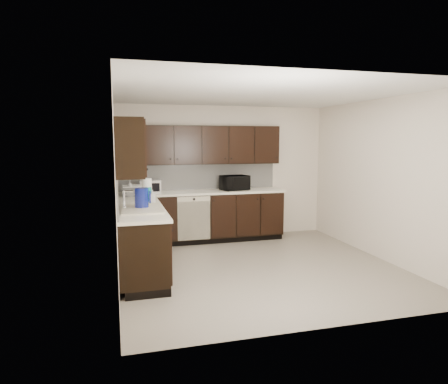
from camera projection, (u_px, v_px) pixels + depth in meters
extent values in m
plane|color=gray|center=(259.00, 267.00, 5.90)|extent=(4.00, 4.00, 0.00)
plane|color=white|center=(261.00, 94.00, 5.57)|extent=(4.00, 4.00, 0.00)
cube|color=beige|center=(224.00, 172.00, 7.65)|extent=(4.00, 0.02, 2.50)
cube|color=beige|center=(116.00, 187.00, 5.22)|extent=(0.02, 4.00, 2.50)
cube|color=beige|center=(380.00, 179.00, 6.25)|extent=(0.02, 4.00, 2.50)
cube|color=beige|center=(332.00, 204.00, 3.82)|extent=(4.00, 0.02, 2.50)
cube|color=black|center=(202.00, 217.00, 7.34)|extent=(3.00, 0.60, 0.90)
cube|color=black|center=(140.00, 240.00, 5.68)|extent=(0.60, 2.20, 0.90)
cube|color=black|center=(201.00, 238.00, 7.42)|extent=(3.00, 0.54, 0.10)
cube|color=black|center=(143.00, 267.00, 5.74)|extent=(0.54, 2.20, 0.10)
cube|color=silver|center=(201.00, 192.00, 7.27)|extent=(3.03, 0.63, 0.04)
cube|color=silver|center=(139.00, 207.00, 5.62)|extent=(0.63, 2.23, 0.04)
cube|color=#B6B6B2|center=(198.00, 176.00, 7.52)|extent=(3.00, 0.02, 0.48)
cube|color=#B6B6B2|center=(117.00, 187.00, 5.80)|extent=(0.02, 2.80, 0.48)
cube|color=black|center=(200.00, 145.00, 7.29)|extent=(3.00, 0.33, 0.70)
cube|color=black|center=(127.00, 147.00, 5.61)|extent=(0.33, 2.47, 0.70)
cube|color=beige|center=(194.00, 218.00, 7.00)|extent=(0.58, 0.02, 0.78)
cube|color=beige|center=(194.00, 199.00, 6.95)|extent=(0.58, 0.03, 0.08)
cylinder|color=black|center=(194.00, 199.00, 6.93)|extent=(0.04, 0.02, 0.04)
cube|color=beige|center=(141.00, 209.00, 5.34)|extent=(0.54, 0.82, 0.03)
cube|color=beige|center=(143.00, 218.00, 5.16)|extent=(0.42, 0.34, 0.16)
cube|color=beige|center=(141.00, 213.00, 5.54)|extent=(0.42, 0.34, 0.16)
cylinder|color=silver|center=(124.00, 200.00, 5.27)|extent=(0.03, 0.03, 0.26)
cylinder|color=silver|center=(128.00, 191.00, 5.26)|extent=(0.14, 0.02, 0.02)
cylinder|color=#B2B2B7|center=(143.00, 216.00, 5.15)|extent=(0.20, 0.20, 0.10)
imported|color=black|center=(235.00, 183.00, 7.37)|extent=(0.55, 0.43, 0.27)
imported|color=gray|center=(152.00, 196.00, 5.94)|extent=(0.09, 0.09, 0.18)
imported|color=gray|center=(130.00, 188.00, 6.52)|extent=(0.12, 0.12, 0.27)
cube|color=silver|center=(151.00, 186.00, 6.98)|extent=(0.38, 0.29, 0.23)
cube|color=white|center=(137.00, 191.00, 6.61)|extent=(0.46, 0.37, 0.17)
cylinder|color=navy|center=(142.00, 198.00, 5.39)|extent=(0.24, 0.24, 0.28)
cylinder|color=#0B7C70|center=(148.00, 194.00, 6.05)|extent=(0.11, 0.11, 0.21)
cylinder|color=white|center=(147.00, 189.00, 6.12)|extent=(0.18, 0.18, 0.34)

